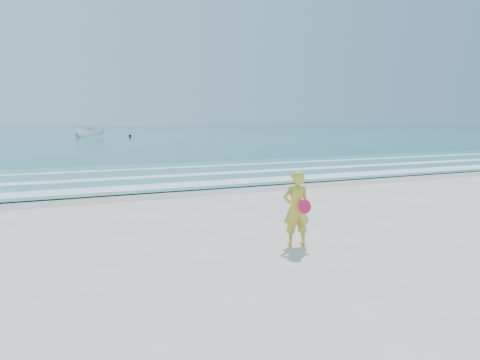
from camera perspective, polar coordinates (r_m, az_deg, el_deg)
name	(u,v)px	position (r m, az deg, el deg)	size (l,w,h in m)	color
ground	(314,271)	(7.88, 9.06, -10.85)	(400.00, 400.00, 0.00)	silver
wet_sand	(163,193)	(15.95, -9.40, -1.58)	(400.00, 2.40, 0.00)	#B2A893
ocean	(41,131)	(111.28, -23.05, 5.52)	(400.00, 190.00, 0.04)	#19727F
shallow	(131,176)	(20.76, -13.16, 0.51)	(400.00, 10.00, 0.01)	#59B7AD
foam_near	(153,187)	(17.18, -10.58, -0.79)	(400.00, 1.40, 0.01)	white
foam_mid	(135,178)	(19.98, -12.69, 0.28)	(400.00, 0.90, 0.01)	white
foam_far	(120,170)	(23.19, -14.46, 1.19)	(400.00, 0.60, 0.01)	white
boat	(90,130)	(69.32, -17.80, 5.77)	(1.79, 4.75, 1.84)	white
buoy	(130,136)	(66.89, -13.25, 5.27)	(0.40, 0.40, 0.40)	black
woman	(296,209)	(9.17, 6.88, -3.47)	(0.60, 0.45, 1.47)	gold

